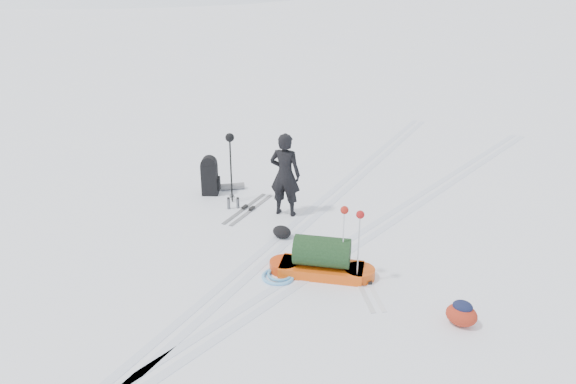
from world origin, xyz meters
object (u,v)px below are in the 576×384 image
at_px(pulk_sled, 322,260).
at_px(ski_poles_black, 230,146).
at_px(skier, 285,175).
at_px(expedition_rucksack, 213,177).

height_order(pulk_sled, ski_poles_black, ski_poles_black).
bearing_deg(ski_poles_black, skier, -7.79).
relative_size(expedition_rucksack, ski_poles_black, 0.60).
bearing_deg(expedition_rucksack, skier, -31.59).
xyz_separation_m(skier, ski_poles_black, (-1.30, -0.03, 0.38)).
xyz_separation_m(pulk_sled, expedition_rucksack, (-3.63, 1.75, 0.15)).
bearing_deg(skier, pulk_sled, 122.37).
relative_size(pulk_sled, expedition_rucksack, 1.98).
distance_m(pulk_sled, expedition_rucksack, 4.03).
bearing_deg(ski_poles_black, pulk_sled, -37.72).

